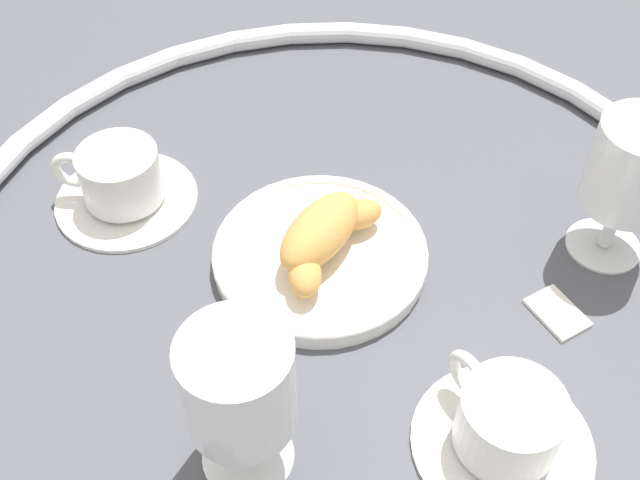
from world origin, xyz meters
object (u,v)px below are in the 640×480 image
sugar_packet (558,311)px  croissant_large (323,234)px  coffee_cup_far (121,182)px  juice_glass_left (239,390)px  juice_glass_right (633,170)px  coffee_cup_near (506,426)px  pastry_plate (320,255)px

sugar_packet → croissant_large: bearing=-136.1°
croissant_large → coffee_cup_far: croissant_large is taller
juice_glass_left → juice_glass_right: bearing=137.7°
juice_glass_right → coffee_cup_near: bearing=-18.3°
coffee_cup_near → coffee_cup_far: size_ratio=1.00×
coffee_cup_near → juice_glass_left: juice_glass_left is taller
croissant_large → juice_glass_left: 0.20m
pastry_plate → coffee_cup_far: bearing=-98.5°
pastry_plate → sugar_packet: (0.01, 0.21, -0.01)m
pastry_plate → croissant_large: size_ratio=1.49×
croissant_large → sugar_packet: (0.01, 0.21, -0.04)m
pastry_plate → juice_glass_left: juice_glass_left is taller
pastry_plate → juice_glass_left: size_ratio=1.37×
coffee_cup_near → coffee_cup_far: 0.41m
juice_glass_right → sugar_packet: juice_glass_right is taller
juice_glass_left → juice_glass_right: size_ratio=1.00×
coffee_cup_far → croissant_large: bearing=81.3°
coffee_cup_far → sugar_packet: size_ratio=2.72×
coffee_cup_near → juice_glass_left: bearing=-72.8°
coffee_cup_near → juice_glass_right: 0.24m
coffee_cup_near → coffee_cup_far: (-0.17, -0.37, 0.00)m
croissant_large → sugar_packet: bearing=88.2°
pastry_plate → croissant_large: bearing=70.5°
pastry_plate → juice_glass_right: (-0.08, 0.25, 0.08)m
croissant_large → sugar_packet: size_ratio=2.58×
pastry_plate → coffee_cup_far: size_ratio=1.41×
coffee_cup_far → juice_glass_left: size_ratio=0.97×
juice_glass_left → pastry_plate: bearing=178.4°
coffee_cup_near → croissant_large: bearing=-129.3°
coffee_cup_far → juice_glass_right: (-0.05, 0.45, 0.07)m
coffee_cup_far → sugar_packet: 0.41m
juice_glass_left → juice_glass_right: (-0.28, 0.25, 0.00)m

